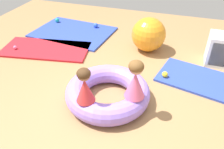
% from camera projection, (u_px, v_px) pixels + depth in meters
% --- Properties ---
extents(ground_plane, '(8.00, 8.00, 0.00)m').
position_uv_depth(ground_plane, '(112.00, 105.00, 3.27)').
color(ground_plane, '#9E7549').
extents(gym_mat_front, '(1.85, 1.10, 0.04)m').
position_uv_depth(gym_mat_front, '(46.00, 49.00, 4.61)').
color(gym_mat_front, red).
rests_on(gym_mat_front, ground).
extents(gym_mat_far_right, '(1.85, 1.42, 0.04)m').
position_uv_depth(gym_mat_far_right, '(73.00, 32.00, 5.28)').
color(gym_mat_far_right, '#2D47B7').
rests_on(gym_mat_far_right, ground).
extents(gym_mat_center_rear, '(1.26, 1.03, 0.04)m').
position_uv_depth(gym_mat_center_rear, '(193.00, 78.00, 3.79)').
color(gym_mat_center_rear, '#2D47B7').
rests_on(gym_mat_center_rear, ground).
extents(inflatable_cushion, '(1.23, 1.23, 0.30)m').
position_uv_depth(inflatable_cushion, '(108.00, 92.00, 3.29)').
color(inflatable_cushion, '#9975EA').
rests_on(inflatable_cushion, ground).
extents(child_in_red, '(0.31, 0.31, 0.48)m').
position_uv_depth(child_in_red, '(85.00, 86.00, 2.79)').
color(child_in_red, red).
rests_on(child_in_red, inflatable_cushion).
extents(child_in_pink, '(0.32, 0.32, 0.54)m').
position_uv_depth(child_in_pink, '(135.00, 80.00, 2.85)').
color(child_in_pink, '#E5608E').
rests_on(child_in_pink, inflatable_cushion).
extents(play_ball_blue, '(0.11, 0.11, 0.11)m').
position_uv_depth(play_ball_blue, '(96.00, 25.00, 5.42)').
color(play_ball_blue, blue).
rests_on(play_ball_blue, gym_mat_far_right).
extents(play_ball_pink, '(0.07, 0.07, 0.07)m').
position_uv_depth(play_ball_pink, '(15.00, 47.00, 4.55)').
color(play_ball_pink, pink).
rests_on(play_ball_pink, gym_mat_front).
extents(play_ball_yellow, '(0.10, 0.10, 0.10)m').
position_uv_depth(play_ball_yellow, '(165.00, 74.00, 3.76)').
color(play_ball_yellow, yellow).
rests_on(play_ball_yellow, gym_mat_center_rear).
extents(play_ball_teal, '(0.11, 0.11, 0.11)m').
position_uv_depth(play_ball_teal, '(57.00, 20.00, 5.69)').
color(play_ball_teal, teal).
rests_on(play_ball_teal, gym_mat_far_right).
extents(exercise_ball_large, '(0.67, 0.67, 0.67)m').
position_uv_depth(exercise_ball_large, '(149.00, 34.00, 4.44)').
color(exercise_ball_large, orange).
rests_on(exercise_ball_large, ground).
extents(storage_cube, '(0.44, 0.44, 0.56)m').
position_uv_depth(storage_cube, '(220.00, 50.00, 4.03)').
color(storage_cube, white).
rests_on(storage_cube, ground).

